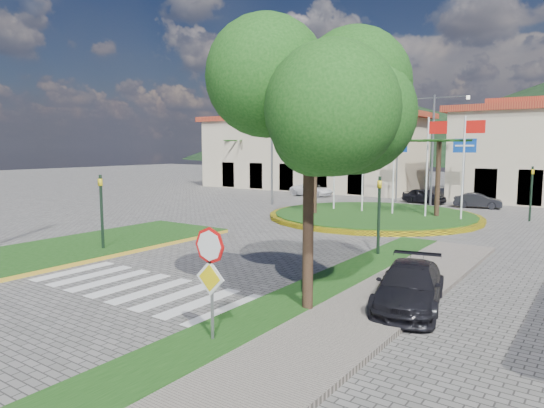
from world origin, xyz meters
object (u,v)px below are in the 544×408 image
Objects in this scene: deciduous_tree at (309,113)px; car_dark_b at (478,201)px; car_side_right at (409,286)px; roundabout_island at (373,215)px; car_dark_a at (424,196)px; white_van at (312,190)px; stop_sign at (210,267)px.

deciduous_tree is 2.13× the size of car_dark_b.
car_side_right is at bearing 45.00° from deciduous_tree.
roundabout_island is 3.12× the size of car_side_right.
roundabout_island is 3.97× the size of car_dark_b.
car_dark_b is (4.02, -0.66, -0.04)m from car_dark_a.
car_side_right is at bearing -140.31° from white_van.
deciduous_tree is 1.75× the size of white_van.
roundabout_island reaches higher than stop_sign.
deciduous_tree reaches higher than car_side_right.
stop_sign is 28.80m from car_dark_b.
car_dark_a is 4.08m from car_dark_b.
stop_sign reaches higher than car_dark_b.
car_dark_b is (4.11, 8.73, 0.35)m from roundabout_island.
car_dark_a reaches higher than white_van.
deciduous_tree is 2.04× the size of car_dark_a.
stop_sign is 0.65× the size of car_side_right.
roundabout_island is 13.47m from white_van.
stop_sign is 5.79m from car_side_right.
deciduous_tree is 30.72m from white_van.
deciduous_tree is at bearing 78.82° from stop_sign.
white_van is at bearing 136.71° from roundabout_island.
deciduous_tree is at bearing 173.23° from car_dark_b.
roundabout_island is 1.87× the size of deciduous_tree.
car_dark_b is at bearing 64.80° from roundabout_island.
deciduous_tree reaches higher than car_dark_b.
white_van is at bearing 78.06° from car_dark_b.
car_dark_a is at bearing 89.49° from roundabout_island.
car_dark_b is 23.97m from car_side_right.
car_dark_a reaches higher than car_dark_b.
roundabout_island is at bearing 107.91° from deciduous_tree.
car_side_right is at bearing -63.45° from roundabout_island.
car_dark_b is at bearing -87.91° from white_van.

